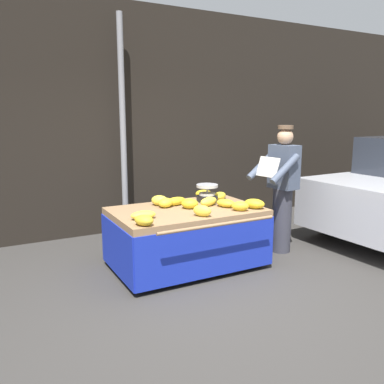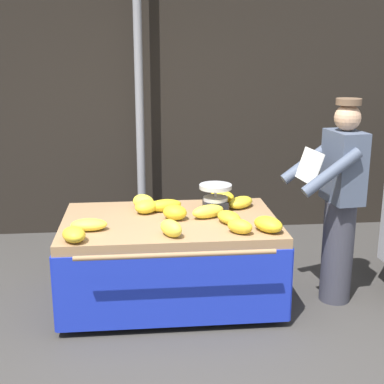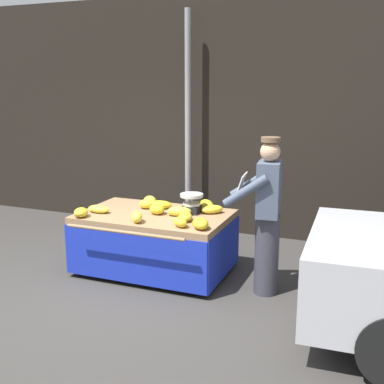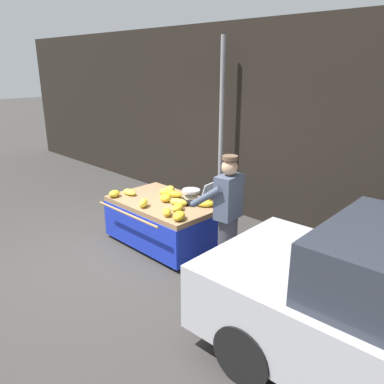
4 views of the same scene
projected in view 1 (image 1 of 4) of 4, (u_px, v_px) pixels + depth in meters
name	position (u px, v px, depth m)	size (l,w,h in m)	color
ground_plane	(219.00, 300.00, 4.04)	(60.00, 60.00, 0.00)	#383533
back_wall	(120.00, 120.00, 6.29)	(16.00, 0.24, 3.53)	black
street_pole	(123.00, 129.00, 5.95)	(0.09, 0.09, 3.29)	gray
banana_cart	(186.00, 224.00, 4.87)	(1.79, 1.32, 0.73)	#93704C
weighing_scale	(207.00, 193.00, 5.16)	(0.28, 0.28, 0.23)	black
banana_bunch_0	(176.00, 201.00, 5.00)	(0.13, 0.30, 0.10)	gold
banana_bunch_1	(204.00, 194.00, 5.44)	(0.12, 0.23, 0.11)	gold
banana_bunch_2	(143.00, 215.00, 4.34)	(0.15, 0.28, 0.09)	yellow
banana_bunch_3	(144.00, 220.00, 4.09)	(0.16, 0.22, 0.11)	gold
banana_bunch_4	(254.00, 204.00, 4.83)	(0.17, 0.26, 0.12)	gold
banana_bunch_5	(240.00, 206.00, 4.71)	(0.12, 0.21, 0.11)	gold
banana_bunch_6	(160.00, 200.00, 4.99)	(0.16, 0.22, 0.13)	yellow
banana_bunch_7	(209.00, 201.00, 4.97)	(0.13, 0.29, 0.11)	yellow
banana_bunch_8	(202.00, 211.00, 4.45)	(0.12, 0.22, 0.13)	yellow
banana_bunch_9	(226.00, 203.00, 4.91)	(0.15, 0.25, 0.10)	gold
banana_bunch_10	(220.00, 196.00, 5.35)	(0.15, 0.27, 0.10)	yellow
banana_bunch_11	(190.00, 204.00, 4.83)	(0.17, 0.21, 0.12)	gold
banana_bunch_12	(166.00, 203.00, 4.89)	(0.17, 0.20, 0.12)	yellow
vendor_person	(282.00, 189.00, 5.35)	(0.62, 0.56, 1.71)	#383842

